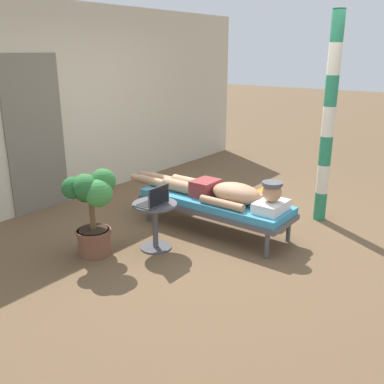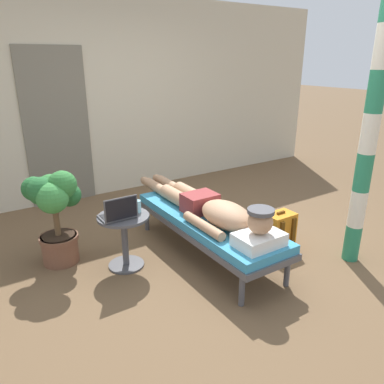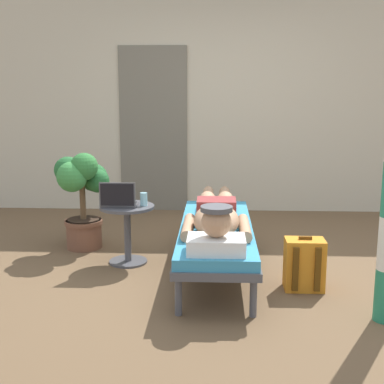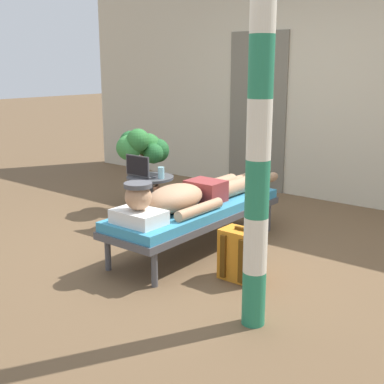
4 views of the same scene
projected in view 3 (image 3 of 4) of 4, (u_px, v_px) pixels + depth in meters
ground_plane at (218, 271)px, 4.46m from camera, size 40.00×40.00×0.00m
house_wall_back at (217, 103)px, 6.51m from camera, size 7.60×0.20×2.70m
house_door_panel at (154, 130)px, 6.50m from camera, size 0.84×0.03×2.04m
lounge_chair at (216, 234)px, 4.35m from camera, size 0.61×1.89×0.42m
person_reclining at (216, 215)px, 4.25m from camera, size 0.53×2.17×0.33m
side_table at (127, 224)px, 4.61m from camera, size 0.48×0.48×0.52m
laptop at (119, 200)px, 4.52m from camera, size 0.31×0.24×0.23m
drink_glass at (144, 199)px, 4.56m from camera, size 0.06×0.06×0.12m
backpack at (304, 265)px, 4.03m from camera, size 0.30×0.26×0.42m
potted_plant at (82, 188)px, 4.99m from camera, size 0.51×0.62×0.95m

